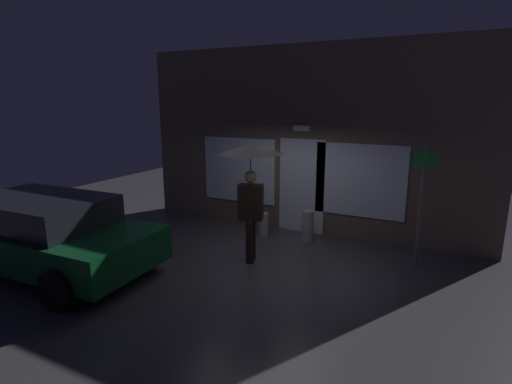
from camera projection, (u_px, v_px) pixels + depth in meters
ground_plane at (260, 263)px, 7.57m from camera, size 18.00×18.00×0.00m
building_facade at (305, 142)px, 9.13m from camera, size 8.27×0.48×4.28m
person_with_umbrella at (251, 173)px, 7.31m from camera, size 1.22×1.22×2.25m
parked_car at (42, 232)px, 7.17m from camera, size 4.45×2.21×1.37m
street_sign_post at (421, 199)px, 7.19m from camera, size 0.40×0.07×2.28m
sidewalk_bollard at (308, 226)px, 8.73m from camera, size 0.26×0.26×0.69m
sidewalk_bollard_2 at (263, 225)px, 9.06m from camera, size 0.23×0.23×0.54m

